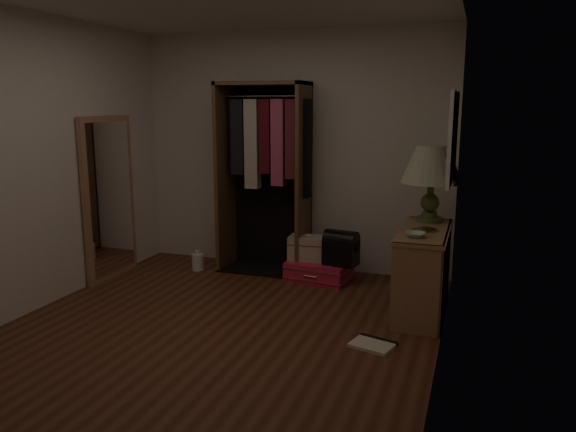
# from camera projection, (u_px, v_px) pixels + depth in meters

# --- Properties ---
(ground) EXTENTS (4.00, 4.00, 0.00)m
(ground) POSITION_uv_depth(u_px,v_px,m) (215.00, 331.00, 4.58)
(ground) COLOR #522817
(ground) RESTS_ON ground
(room_walls) EXTENTS (3.52, 4.02, 2.60)m
(room_walls) POSITION_uv_depth(u_px,v_px,m) (222.00, 147.00, 4.30)
(room_walls) COLOR silver
(room_walls) RESTS_ON ground
(console_bookshelf) EXTENTS (0.42, 1.12, 0.75)m
(console_bookshelf) POSITION_uv_depth(u_px,v_px,m) (423.00, 268.00, 4.97)
(console_bookshelf) COLOR #976B49
(console_bookshelf) RESTS_ON ground
(open_wardrobe) EXTENTS (1.00, 0.50, 2.05)m
(open_wardrobe) POSITION_uv_depth(u_px,v_px,m) (268.00, 161.00, 6.04)
(open_wardrobe) COLOR brown
(open_wardrobe) RESTS_ON ground
(floor_mirror) EXTENTS (0.06, 0.80, 1.70)m
(floor_mirror) POSITION_uv_depth(u_px,v_px,m) (109.00, 198.00, 5.88)
(floor_mirror) COLOR #AA7552
(floor_mirror) RESTS_ON ground
(pink_suitcase) EXTENTS (0.70, 0.55, 0.20)m
(pink_suitcase) POSITION_uv_depth(u_px,v_px,m) (319.00, 270.00, 5.90)
(pink_suitcase) COLOR #E01B45
(pink_suitcase) RESTS_ON ground
(train_case) EXTENTS (0.39, 0.29, 0.27)m
(train_case) POSITION_uv_depth(u_px,v_px,m) (307.00, 248.00, 5.94)
(train_case) COLOR #BFAF92
(train_case) RESTS_ON pink_suitcase
(black_bag) EXTENTS (0.37, 0.27, 0.36)m
(black_bag) POSITION_uv_depth(u_px,v_px,m) (341.00, 247.00, 5.73)
(black_bag) COLOR black
(black_bag) RESTS_ON pink_suitcase
(table_lamp) EXTENTS (0.67, 0.67, 0.70)m
(table_lamp) POSITION_uv_depth(u_px,v_px,m) (432.00, 166.00, 5.12)
(table_lamp) COLOR #48582A
(table_lamp) RESTS_ON console_bookshelf
(brass_tray) EXTENTS (0.24, 0.24, 0.01)m
(brass_tray) POSITION_uv_depth(u_px,v_px,m) (425.00, 230.00, 4.83)
(brass_tray) COLOR #B39144
(brass_tray) RESTS_ON console_bookshelf
(ceramic_bowl) EXTENTS (0.18, 0.18, 0.04)m
(ceramic_bowl) POSITION_uv_depth(u_px,v_px,m) (415.00, 235.00, 4.60)
(ceramic_bowl) COLOR #AFD2B5
(ceramic_bowl) RESTS_ON console_bookshelf
(white_jug) EXTENTS (0.16, 0.16, 0.23)m
(white_jug) POSITION_uv_depth(u_px,v_px,m) (198.00, 262.00, 6.24)
(white_jug) COLOR white
(white_jug) RESTS_ON ground
(floor_book) EXTENTS (0.37, 0.33, 0.03)m
(floor_book) POSITION_uv_depth(u_px,v_px,m) (374.00, 344.00, 4.31)
(floor_book) COLOR #EBE2C5
(floor_book) RESTS_ON ground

